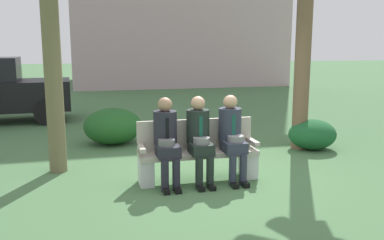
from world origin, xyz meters
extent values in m
plane|color=#456D42|center=(0.00, 0.00, 0.00)|extent=(80.00, 80.00, 0.00)
cube|color=#B7AD9E|center=(-0.35, -0.02, 0.42)|extent=(1.78, 0.44, 0.07)
cube|color=#B7AD9E|center=(-0.35, 0.17, 0.68)|extent=(1.78, 0.06, 0.45)
cube|color=#B7AD9E|center=(-1.20, -0.02, 0.55)|extent=(0.08, 0.44, 0.06)
cube|color=#B7AD9E|center=(0.50, -0.02, 0.55)|extent=(0.08, 0.44, 0.06)
cube|color=silver|center=(-1.14, -0.02, 0.19)|extent=(0.20, 0.37, 0.38)
cube|color=silver|center=(0.44, -0.02, 0.19)|extent=(0.20, 0.37, 0.38)
cube|color=#23232D|center=(-0.84, -0.19, 0.53)|extent=(0.32, 0.38, 0.16)
cylinder|color=#23232D|center=(-0.92, -0.38, 0.23)|extent=(0.11, 0.11, 0.45)
cylinder|color=#23232D|center=(-0.76, -0.38, 0.23)|extent=(0.11, 0.11, 0.45)
cube|color=black|center=(-0.92, -0.44, 0.04)|extent=(0.09, 0.22, 0.07)
cube|color=black|center=(-0.76, -0.44, 0.04)|extent=(0.09, 0.22, 0.07)
cylinder|color=#23232D|center=(-0.84, 0.00, 0.82)|extent=(0.34, 0.34, 0.49)
cube|color=black|center=(-0.84, -0.17, 0.84)|extent=(0.05, 0.01, 0.31)
sphere|color=#9E7556|center=(-0.84, 0.00, 1.16)|extent=(0.21, 0.21, 0.21)
cylinder|color=slate|center=(-0.87, -0.21, 0.66)|extent=(0.24, 0.24, 0.09)
cube|color=#1E2823|center=(-0.35, -0.19, 0.53)|extent=(0.32, 0.38, 0.16)
cylinder|color=#1E2823|center=(-0.43, -0.38, 0.23)|extent=(0.11, 0.11, 0.45)
cylinder|color=#1E2823|center=(-0.27, -0.38, 0.23)|extent=(0.11, 0.11, 0.45)
cube|color=black|center=(-0.43, -0.44, 0.04)|extent=(0.09, 0.22, 0.07)
cube|color=black|center=(-0.27, -0.44, 0.04)|extent=(0.09, 0.22, 0.07)
cylinder|color=#1E2823|center=(-0.35, 0.00, 0.83)|extent=(0.34, 0.34, 0.49)
cube|color=#144C3D|center=(-0.35, -0.17, 0.85)|extent=(0.05, 0.01, 0.31)
sphere|color=tan|center=(-0.35, 0.00, 1.16)|extent=(0.21, 0.21, 0.21)
cylinder|color=gray|center=(-0.36, -0.21, 0.66)|extent=(0.24, 0.24, 0.09)
cube|color=#2D3342|center=(0.15, -0.19, 0.53)|extent=(0.32, 0.38, 0.16)
cylinder|color=#2D3342|center=(0.07, -0.38, 0.23)|extent=(0.11, 0.11, 0.45)
cylinder|color=#2D3342|center=(0.23, -0.38, 0.23)|extent=(0.11, 0.11, 0.45)
cube|color=black|center=(0.07, -0.44, 0.04)|extent=(0.09, 0.22, 0.07)
cube|color=black|center=(0.23, -0.44, 0.04)|extent=(0.09, 0.22, 0.07)
cylinder|color=#2D3342|center=(0.15, 0.00, 0.83)|extent=(0.34, 0.34, 0.49)
cube|color=#144C3D|center=(0.15, -0.17, 0.85)|extent=(0.05, 0.01, 0.32)
sphere|color=tan|center=(0.15, 0.00, 1.17)|extent=(0.21, 0.21, 0.21)
cylinder|color=gray|center=(0.16, -0.21, 0.66)|extent=(0.24, 0.24, 0.09)
cylinder|color=brown|center=(-2.42, 0.96, 2.46)|extent=(0.27, 0.27, 4.91)
cylinder|color=brown|center=(2.07, 1.41, 2.10)|extent=(0.30, 0.30, 4.20)
ellipsoid|color=#205422|center=(-1.45, 2.66, 0.37)|extent=(1.17, 1.08, 0.73)
ellipsoid|color=#1C572B|center=(2.29, 1.29, 0.29)|extent=(0.93, 0.85, 0.58)
cylinder|color=black|center=(-3.01, 6.66, 0.32)|extent=(0.65, 0.17, 0.64)
cylinder|color=black|center=(-2.94, 5.10, 0.32)|extent=(0.65, 0.17, 0.64)
camera|label=1|loc=(-1.89, -5.87, 2.02)|focal=39.25mm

